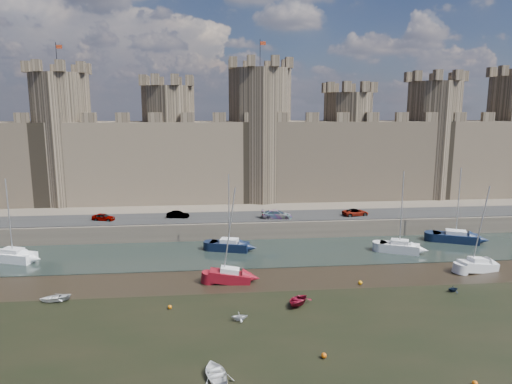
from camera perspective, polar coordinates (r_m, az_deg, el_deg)
The scene contains 24 objects.
ground at distance 38.80m, azimuth 5.30°, elevation -18.55°, with size 160.00×160.00×0.00m, color black.
water_channel at distance 60.64m, azimuth 1.01°, elevation -7.57°, with size 160.00×12.00×0.08m, color black.
quay at distance 95.16m, azimuth -1.48°, elevation -0.19°, with size 160.00×60.00×2.50m, color #4C443A.
road at distance 69.54m, azimuth 0.07°, elevation -3.06°, with size 160.00×7.00×0.10m, color black.
castle at distance 81.83m, azimuth -1.35°, elevation 5.44°, with size 108.50×11.00×29.00m.
car_0 at distance 70.54m, azimuth -18.54°, elevation -2.99°, with size 1.32×3.29×1.12m, color gray.
car_1 at distance 69.46m, azimuth -9.74°, elevation -2.81°, with size 1.15×3.30×1.09m, color gray.
car_2 at distance 68.26m, azimuth 2.59°, elevation -2.81°, with size 1.83×4.50×1.31m, color gray.
car_3 at distance 71.57m, azimuth 12.33°, elevation -2.50°, with size 1.85×4.01×1.11m, color gray.
sailboat_0 at distance 64.48m, azimuth -28.11°, elevation -7.02°, with size 5.94×3.86×10.36m.
sailboat_1 at distance 61.22m, azimuth -3.35°, elevation -6.65°, with size 5.50×3.37×10.31m.
sailboat_2 at distance 63.24m, azimuth 17.49°, elevation -6.54°, with size 5.34×3.86×10.77m.
sailboat_3 at distance 70.86m, azimuth 23.67°, elevation -5.16°, with size 6.48×4.59×10.59m.
sailboat_4 at distance 50.64m, azimuth -3.28°, elevation -10.41°, with size 4.68×2.18×10.60m.
sailboat_5 at distance 59.83m, azimuth 25.94°, elevation -8.21°, with size 4.96×2.72×10.12m.
dinghy_2 at distance 34.77m, azimuth -5.02°, elevation -21.67°, with size 2.14×0.62×3.00m, color silver.
dinghy_3 at distance 42.32m, azimuth -2.07°, elevation -15.31°, with size 1.29×0.79×1.50m, color silver.
dinghy_4 at distance 45.54m, azimuth 5.20°, elevation -13.51°, with size 2.26×0.65×3.16m, color maroon.
dinghy_6 at distance 50.26m, azimuth -23.86°, elevation -12.06°, with size 2.11×0.61×2.96m, color silver.
dinghy_7 at distance 52.44m, azimuth 23.42°, elevation -11.04°, with size 1.14×0.70×1.32m, color black.
buoy_1 at distance 45.34m, azimuth -10.72°, elevation -13.95°, with size 0.39×0.39×0.39m, color #C76108.
buoy_2 at distance 37.07m, azimuth 25.67°, elevation -20.75°, with size 0.39×0.39×0.39m, color #C85608.
buoy_3 at distance 51.42m, azimuth 12.90°, elevation -10.99°, with size 0.45×0.45×0.45m, color orange.
buoy_4 at distance 37.24m, azimuth 8.48°, elevation -19.57°, with size 0.44×0.44×0.44m, color #C65108.
Camera 1 is at (-6.68, -33.29, 18.76)m, focal length 32.00 mm.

